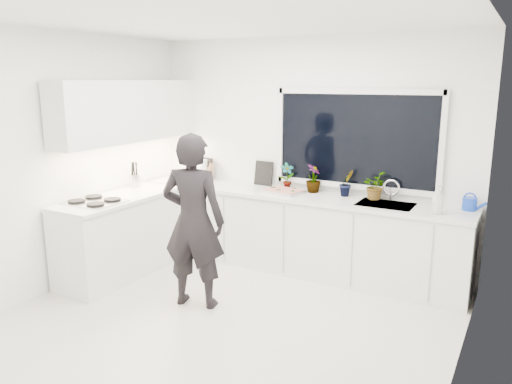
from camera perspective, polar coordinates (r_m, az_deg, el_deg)
The scene contains 25 objects.
floor at distance 4.89m, azimuth -3.06°, elevation -14.22°, with size 4.00×3.50×0.02m, color beige.
wall_back at distance 5.98m, azimuth 5.83°, elevation 4.44°, with size 4.00×0.02×2.70m, color white.
wall_left at distance 5.76m, azimuth -20.42°, elevation 3.39°, with size 0.02×3.50×2.70m, color white.
wall_right at distance 3.79m, azimuth 23.35°, elevation -1.35°, with size 0.02×3.50×2.70m, color white.
ceiling at distance 4.39m, azimuth -3.50°, elevation 19.31°, with size 4.00×3.50×0.02m, color white.
window at distance 5.72m, azimuth 11.28°, elevation 5.89°, with size 1.80×0.02×1.00m, color black.
base_cabinets_back at distance 5.91m, azimuth 4.43°, elevation -4.70°, with size 3.92×0.58×0.88m, color white.
base_cabinets_left at distance 5.95m, azimuth -15.05°, elevation -4.98°, with size 0.58×1.60×0.88m, color white.
countertop_back at distance 5.78m, azimuth 4.46°, elevation -0.37°, with size 3.94×0.62×0.04m, color silver.
countertop_left at distance 5.83m, azimuth -15.31°, elevation -0.66°, with size 0.62×1.60×0.04m, color silver.
upper_cabinets at distance 6.03m, azimuth -14.32°, elevation 8.96°, with size 0.34×2.10×0.70m, color white.
sink at distance 5.45m, azimuth 14.56°, elevation -1.86°, with size 0.58×0.42×0.14m, color silver.
faucet at distance 5.61m, azimuth 15.18°, elevation 0.17°, with size 0.03×0.03×0.22m, color silver.
stovetop at distance 5.60m, azimuth -17.96°, elevation -1.01°, with size 0.56×0.48×0.03m, color black.
person at distance 4.88m, azimuth -7.17°, elevation -3.35°, with size 0.63×0.41×1.72m, color black.
pizza_tray at distance 5.81m, azimuth 3.13°, elevation 0.08°, with size 0.44×0.33×0.03m, color silver.
pizza at distance 5.81m, azimuth 3.13°, elevation 0.24°, with size 0.41×0.29×0.01m, color red.
watering_can at distance 5.45m, azimuth 23.21°, elevation -1.26°, with size 0.14×0.14×0.13m, color #133BB9.
paper_towel_roll at distance 6.51m, azimuth -6.04°, elevation 2.42°, with size 0.11×0.11×0.26m, color silver.
knife_block at distance 6.53m, azimuth -5.58°, elevation 2.28°, with size 0.13×0.10×0.22m, color #A0714A.
utensil_crock at distance 6.25m, azimuth -13.67°, elevation 1.24°, with size 0.13×0.13×0.16m, color #ADADB2.
picture_frame_large at distance 6.66m, azimuth -5.77°, elevation 2.74°, with size 0.22×0.02×0.28m, color black.
picture_frame_small at distance 6.20m, azimuth 0.89°, elevation 2.17°, with size 0.25×0.02×0.30m, color black.
herb_plants at distance 5.72m, azimuth 9.70°, elevation 1.13°, with size 1.31×0.33×0.32m.
soap_bottles at distance 5.17m, azimuth 20.01°, elevation -0.98°, with size 0.16×0.16×0.29m.
Camera 1 is at (2.34, -3.68, 2.20)m, focal length 35.00 mm.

